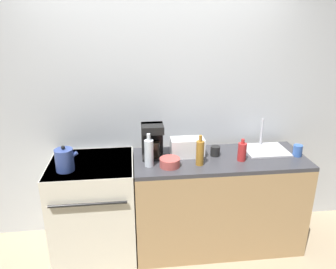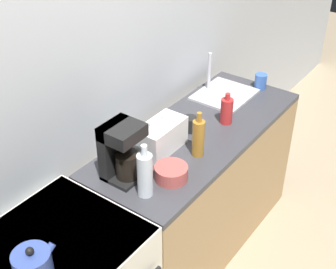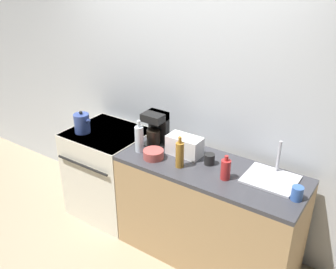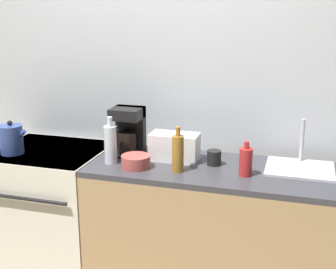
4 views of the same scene
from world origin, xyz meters
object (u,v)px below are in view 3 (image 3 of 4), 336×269
at_px(bottle_clear, 139,139).
at_px(bowl, 153,154).
at_px(bottle_amber, 180,154).
at_px(cup_black, 209,159).
at_px(cup_blue, 297,193).
at_px(coffee_maker, 156,128).
at_px(bottle_red, 226,169).
at_px(stove, 110,171).
at_px(toaster, 185,146).
at_px(kettle, 82,123).

bearing_deg(bottle_clear, bowl, -10.33).
xyz_separation_m(bottle_amber, cup_black, (0.18, 0.18, -0.07)).
xyz_separation_m(cup_blue, bowl, (-1.20, -0.09, -0.02)).
relative_size(coffee_maker, cup_blue, 2.98).
bearing_deg(bottle_red, cup_black, 148.19).
height_order(stove, bottle_clear, bottle_clear).
distance_m(cup_blue, bowl, 1.20).
bearing_deg(bottle_amber, coffee_maker, 150.88).
bearing_deg(bottle_red, toaster, 161.98).
bearing_deg(bottle_amber, bottle_clear, 176.50).
relative_size(bottle_clear, cup_blue, 2.79).
bearing_deg(bowl, bottle_amber, 1.13).
bearing_deg(kettle, cup_blue, 1.80).
bearing_deg(kettle, cup_black, 6.75).
height_order(bottle_red, bottle_clear, bottle_clear).
relative_size(toaster, bottle_clear, 1.03).
height_order(kettle, bottle_clear, bottle_clear).
bearing_deg(cup_black, stove, -178.74).
relative_size(kettle, bottle_red, 1.10).
height_order(coffee_maker, cup_black, coffee_maker).
bearing_deg(bottle_clear, toaster, 25.32).
bearing_deg(kettle, bottle_clear, 0.64).
xyz_separation_m(toaster, bottle_red, (0.47, -0.15, -0.00)).
relative_size(stove, bowl, 5.29).
height_order(cup_blue, cup_black, cup_blue).
xyz_separation_m(kettle, cup_black, (1.32, 0.16, -0.05)).
height_order(bottle_amber, bowl, bottle_amber).
distance_m(kettle, cup_blue, 2.08).
height_order(toaster, bottle_amber, bottle_amber).
relative_size(kettle, bottle_amber, 0.82).
bearing_deg(bowl, cup_blue, 4.26).
bearing_deg(cup_black, bottle_red, -31.81).
height_order(bottle_amber, cup_black, bottle_amber).
relative_size(kettle, cup_blue, 2.12).
xyz_separation_m(coffee_maker, cup_black, (0.58, -0.04, -0.12)).
bearing_deg(stove, toaster, 3.11).
bearing_deg(cup_blue, coffee_maker, 174.18).
bearing_deg(toaster, bottle_clear, -154.68).
bearing_deg(toaster, kettle, -170.45).
distance_m(kettle, cup_black, 1.33).
relative_size(stove, coffee_maker, 2.95).
height_order(kettle, toaster, kettle).
relative_size(toaster, bottle_amber, 1.12).
relative_size(toaster, cup_blue, 2.87).
distance_m(stove, bottle_amber, 1.12).
xyz_separation_m(kettle, bottle_red, (1.53, 0.03, -0.01)).
distance_m(kettle, toaster, 1.08).
relative_size(toaster, bowl, 1.73).
bearing_deg(bottle_red, kettle, -179.00).
bearing_deg(kettle, coffee_maker, 15.05).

